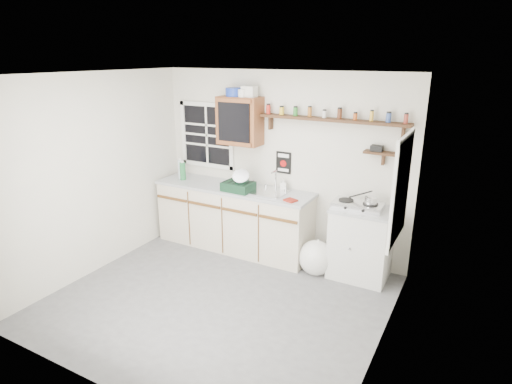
% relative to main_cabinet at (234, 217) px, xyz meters
% --- Properties ---
extents(room, '(3.64, 3.24, 2.54)m').
position_rel_main_cabinet_xyz_m(room, '(0.58, -1.30, 0.79)').
color(room, '#525254').
rests_on(room, ground).
extents(main_cabinet, '(2.31, 0.63, 0.92)m').
position_rel_main_cabinet_xyz_m(main_cabinet, '(0.00, 0.00, 0.00)').
color(main_cabinet, beige).
rests_on(main_cabinet, floor).
extents(right_cabinet, '(0.73, 0.57, 0.91)m').
position_rel_main_cabinet_xyz_m(right_cabinet, '(1.83, 0.03, -0.01)').
color(right_cabinet, silver).
rests_on(right_cabinet, floor).
extents(sink, '(0.52, 0.44, 0.29)m').
position_rel_main_cabinet_xyz_m(sink, '(0.54, 0.01, 0.47)').
color(sink, silver).
rests_on(sink, main_cabinet).
extents(upper_cabinet, '(0.60, 0.32, 0.65)m').
position_rel_main_cabinet_xyz_m(upper_cabinet, '(0.03, 0.14, 1.36)').
color(upper_cabinet, brown).
rests_on(upper_cabinet, wall_back).
extents(upper_cabinet_clutter, '(0.44, 0.24, 0.14)m').
position_rel_main_cabinet_xyz_m(upper_cabinet_clutter, '(0.05, 0.14, 1.75)').
color(upper_cabinet_clutter, '#17319A').
rests_on(upper_cabinet_clutter, upper_cabinet).
extents(spice_shelf, '(1.91, 0.18, 0.35)m').
position_rel_main_cabinet_xyz_m(spice_shelf, '(1.30, 0.21, 1.47)').
color(spice_shelf, '#311D0D').
rests_on(spice_shelf, wall_back).
extents(secondary_shelf, '(0.45, 0.16, 0.24)m').
position_rel_main_cabinet_xyz_m(secondary_shelf, '(1.94, 0.22, 1.12)').
color(secondary_shelf, '#311D0D').
rests_on(secondary_shelf, wall_back).
extents(warning_sign, '(0.22, 0.02, 0.30)m').
position_rel_main_cabinet_xyz_m(warning_sign, '(0.63, 0.29, 0.82)').
color(warning_sign, black).
rests_on(warning_sign, wall_back).
extents(window_back, '(0.93, 0.03, 0.98)m').
position_rel_main_cabinet_xyz_m(window_back, '(-0.62, 0.29, 1.09)').
color(window_back, black).
rests_on(window_back, wall_back).
extents(window_right, '(0.03, 0.78, 1.08)m').
position_rel_main_cabinet_xyz_m(window_right, '(2.37, -0.75, 0.99)').
color(window_right, black).
rests_on(window_right, wall_back).
extents(water_bottles, '(0.15, 0.12, 0.31)m').
position_rel_main_cabinet_xyz_m(water_bottles, '(-0.87, -0.03, 0.60)').
color(water_bottles, silver).
rests_on(water_bottles, main_cabinet).
extents(dish_rack, '(0.41, 0.31, 0.30)m').
position_rel_main_cabinet_xyz_m(dish_rack, '(0.17, -0.12, 0.56)').
color(dish_rack, black).
rests_on(dish_rack, main_cabinet).
extents(soap_bottle, '(0.09, 0.10, 0.18)m').
position_rel_main_cabinet_xyz_m(soap_bottle, '(0.68, 0.19, 0.55)').
color(soap_bottle, silver).
rests_on(soap_bottle, main_cabinet).
extents(rag, '(0.18, 0.17, 0.02)m').
position_rel_main_cabinet_xyz_m(rag, '(0.96, -0.17, 0.47)').
color(rag, maroon).
rests_on(rag, main_cabinet).
extents(hotplate, '(0.60, 0.33, 0.09)m').
position_rel_main_cabinet_xyz_m(hotplate, '(1.77, 0.01, 0.49)').
color(hotplate, silver).
rests_on(hotplate, right_cabinet).
extents(saucepan, '(0.37, 0.17, 0.16)m').
position_rel_main_cabinet_xyz_m(saucepan, '(1.91, 0.01, 0.57)').
color(saucepan, silver).
rests_on(saucepan, hotplate).
extents(trash_bag, '(0.43, 0.39, 0.49)m').
position_rel_main_cabinet_xyz_m(trash_bag, '(1.32, -0.15, -0.25)').
color(trash_bag, silver).
rests_on(trash_bag, floor).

